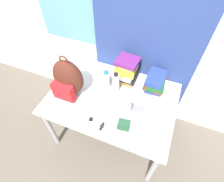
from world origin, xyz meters
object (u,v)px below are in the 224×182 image
(book_stack_left, at_px, (127,70))
(camera_pouch, at_px, (124,125))
(wristwatch, at_px, (102,126))
(sunscreen_bottle, at_px, (129,109))
(sports_bottle, at_px, (116,84))
(cell_phone, at_px, (91,120))
(book_stack_center, at_px, (155,82))
(water_bottle, at_px, (106,80))
(backpack, at_px, (68,79))
(sunglasses_case, at_px, (136,108))

(book_stack_left, bearing_deg, camera_pouch, -73.55)
(wristwatch, bearing_deg, sunscreen_bottle, 49.63)
(sports_bottle, height_order, cell_phone, sports_bottle)
(book_stack_center, bearing_deg, water_bottle, -157.91)
(water_bottle, relative_size, cell_phone, 2.22)
(backpack, height_order, water_bottle, backpack)
(book_stack_center, xyz_separation_m, sports_bottle, (-0.35, -0.22, 0.04))
(camera_pouch, bearing_deg, book_stack_left, 106.45)
(book_stack_left, bearing_deg, sports_bottle, -100.20)
(sunglasses_case, relative_size, wristwatch, 1.83)
(book_stack_center, relative_size, sports_bottle, 1.05)
(sunglasses_case, bearing_deg, book_stack_left, 122.28)
(backpack, height_order, sunglasses_case, backpack)
(water_bottle, xyz_separation_m, cell_phone, (0.03, -0.42, -0.10))
(sports_bottle, bearing_deg, book_stack_center, 31.81)
(sunscreen_bottle, relative_size, cell_phone, 1.81)
(backpack, bearing_deg, sports_bottle, 21.35)
(sunscreen_bottle, relative_size, camera_pouch, 1.63)
(book_stack_center, bearing_deg, sunscreen_bottle, -108.78)
(backpack, xyz_separation_m, sunglasses_case, (0.68, 0.05, -0.17))
(backpack, relative_size, cell_phone, 4.48)
(sunglasses_case, bearing_deg, book_stack_center, 74.80)
(book_stack_left, height_order, sunglasses_case, book_stack_left)
(sports_bottle, relative_size, sunglasses_case, 1.71)
(sunscreen_bottle, height_order, sunglasses_case, sunscreen_bottle)
(backpack, height_order, book_stack_center, backpack)
(wristwatch, bearing_deg, cell_phone, 169.34)
(cell_phone, relative_size, sunglasses_case, 0.66)
(sports_bottle, bearing_deg, backpack, -158.65)
(cell_phone, bearing_deg, sunscreen_bottle, 32.06)
(sports_bottle, distance_m, sunscreen_bottle, 0.30)
(cell_phone, xyz_separation_m, sunglasses_case, (0.34, 0.27, 0.01))
(backpack, distance_m, camera_pouch, 0.68)
(book_stack_center, bearing_deg, sports_bottle, -148.19)
(book_stack_left, xyz_separation_m, sunscreen_bottle, (0.16, -0.43, -0.05))
(camera_pouch, distance_m, wristwatch, 0.19)
(sunscreen_bottle, distance_m, camera_pouch, 0.15)
(book_stack_center, distance_m, sunscreen_bottle, 0.45)
(water_bottle, bearing_deg, wristwatch, -72.00)
(book_stack_center, bearing_deg, book_stack_left, 178.50)
(book_stack_left, xyz_separation_m, book_stack_center, (0.31, -0.01, -0.05))
(book_stack_center, relative_size, water_bottle, 1.23)
(book_stack_left, height_order, sports_bottle, book_stack_left)
(backpack, height_order, cell_phone, backpack)
(camera_pouch, bearing_deg, sports_bottle, 121.19)
(sunglasses_case, bearing_deg, cell_phone, -141.68)
(book_stack_left, xyz_separation_m, water_bottle, (-0.15, -0.20, -0.03))
(book_stack_left, height_order, camera_pouch, book_stack_left)
(book_stack_center, distance_m, sports_bottle, 0.41)
(water_bottle, distance_m, cell_phone, 0.43)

